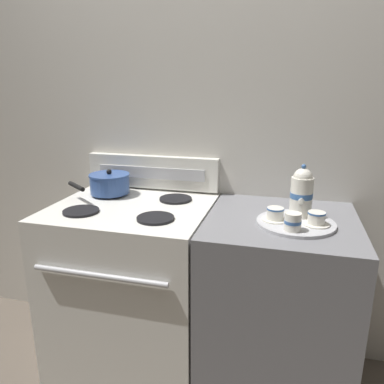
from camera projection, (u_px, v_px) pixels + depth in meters
ground_plane at (197, 370)px, 1.99m from camera, size 6.00×6.00×0.00m
wall_back at (213, 155)px, 2.02m from camera, size 6.00×0.05×2.20m
stove at (135, 287)px, 1.95m from camera, size 0.77×0.69×0.91m
control_panel at (152, 172)px, 2.09m from camera, size 0.75×0.05×0.18m
side_counter at (276, 308)px, 1.77m from camera, size 0.66×0.66×0.89m
saucepan at (109, 183)px, 1.99m from camera, size 0.29×0.31×0.13m
serving_tray at (296, 223)px, 1.58m from camera, size 0.33×0.33×0.01m
teapot at (302, 193)px, 1.62m from camera, size 0.10×0.16×0.23m
teacup_left at (316, 219)px, 1.54m from camera, size 0.11×0.11×0.06m
teacup_right at (275, 214)px, 1.59m from camera, size 0.11×0.11×0.06m
creamer_jug at (293, 222)px, 1.48m from camera, size 0.07×0.07×0.07m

